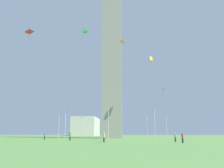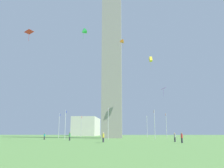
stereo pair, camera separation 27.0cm
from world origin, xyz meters
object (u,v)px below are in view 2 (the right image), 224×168
(kite_red_diamond, at_px, (29,32))
(kite_orange_delta, at_px, (123,42))
(flagpole_sw, at_px, (155,123))
(person_red_shirt, at_px, (182,138))
(flagpole_ne, at_px, (81,126))
(flagpole_s, at_px, (108,122))
(obelisk_monument, at_px, (112,50))
(person_green_shirt, at_px, (70,136))
(flagpole_se, at_px, (65,123))
(kite_green_delta, at_px, (83,32))
(kite_purple_diamond, at_px, (163,89))
(person_gray_shirt, at_px, (175,137))
(kite_yellow_box, at_px, (151,59))
(flagpole_e, at_px, (59,124))
(distant_building, at_px, (87,127))
(flagpole_n, at_px, (114,126))
(flagpole_w, at_px, (166,124))
(person_yellow_shirt, at_px, (103,137))
(flagpole_nw, at_px, (147,125))
(person_teal_shirt, at_px, (44,136))

(kite_red_diamond, relative_size, kite_orange_delta, 0.94)
(flagpole_sw, height_order, person_red_shirt, flagpole_sw)
(flagpole_ne, xyz_separation_m, flagpole_s, (-28.77, -11.92, 0.00))
(obelisk_monument, height_order, person_green_shirt, obelisk_monument)
(flagpole_se, relative_size, kite_green_delta, 2.78)
(kite_purple_diamond, bearing_deg, person_red_shirt, 175.91)
(flagpole_s, bearing_deg, person_gray_shirt, -138.47)
(kite_red_diamond, bearing_deg, kite_yellow_box, -58.56)
(flagpole_e, relative_size, kite_yellow_box, 2.65)
(flagpole_sw, xyz_separation_m, kite_yellow_box, (2.27, 0.25, 18.13))
(flagpole_ne, distance_m, flagpole_e, 12.90)
(flagpole_s, bearing_deg, distant_building, 12.39)
(flagpole_se, xyz_separation_m, kite_purple_diamond, (5.97, -27.46, 10.14))
(flagpole_n, distance_m, flagpole_s, 33.71)
(flagpole_se, height_order, person_gray_shirt, flagpole_se)
(flagpole_s, distance_m, flagpole_w, 23.84)
(flagpole_n, relative_size, kite_purple_diamond, 3.04)
(person_yellow_shirt, bearing_deg, flagpole_nw, -3.37)
(kite_green_delta, xyz_separation_m, kite_purple_diamond, (15.71, -21.40, -11.71))
(person_yellow_shirt, height_order, kite_orange_delta, kite_orange_delta)
(obelisk_monument, relative_size, flagpole_ne, 7.40)
(flagpole_sw, distance_m, kite_purple_diamond, 12.31)
(person_gray_shirt, relative_size, kite_red_diamond, 0.66)
(flagpole_ne, xyz_separation_m, person_teal_shirt, (-31.11, 3.14, -3.43))
(flagpole_n, distance_m, flagpole_ne, 12.90)
(flagpole_s, height_order, kite_purple_diamond, kite_purple_diamond)
(person_gray_shirt, bearing_deg, kite_purple_diamond, -26.73)
(person_gray_shirt, xyz_separation_m, person_red_shirt, (-5.49, -0.07, 0.02))
(flagpole_se, height_order, kite_red_diamond, kite_red_diamond)
(flagpole_n, bearing_deg, person_yellow_shirt, -179.52)
(flagpole_ne, bearing_deg, person_red_shirt, -152.86)
(person_green_shirt, bearing_deg, flagpole_n, -17.29)
(kite_green_delta, bearing_deg, kite_purple_diamond, -53.73)
(person_red_shirt, distance_m, kite_green_delta, 35.36)
(person_red_shirt, bearing_deg, person_green_shirt, 53.12)
(kite_purple_diamond, bearing_deg, kite_orange_delta, 104.29)
(flagpole_w, xyz_separation_m, kite_orange_delta, (-8.96, 13.15, 23.76))
(flagpole_sw, height_order, person_gray_shirt, flagpole_sw)
(kite_red_diamond, distance_m, distant_building, 97.83)
(kite_red_diamond, bearing_deg, flagpole_e, -0.62)
(flagpole_ne, bearing_deg, distant_building, 6.90)
(person_green_shirt, relative_size, distant_building, 0.06)
(flagpole_ne, distance_m, kite_red_diamond, 44.14)
(flagpole_e, relative_size, person_green_shirt, 4.35)
(obelisk_monument, relative_size, flagpole_e, 7.40)
(flagpole_w, xyz_separation_m, flagpole_nw, (11.92, 4.94, 0.00))
(flagpole_e, xyz_separation_m, person_yellow_shirt, (-34.60, -17.29, -3.39))
(obelisk_monument, height_order, flagpole_e, obelisk_monument)
(flagpole_n, height_order, person_teal_shirt, flagpole_n)
(flagpole_ne, bearing_deg, flagpole_se, 180.00)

